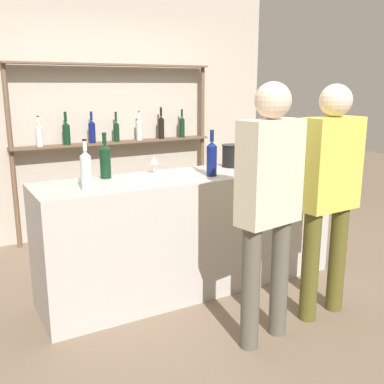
% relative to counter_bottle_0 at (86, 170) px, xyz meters
% --- Properties ---
extents(ground_plane, '(16.00, 16.00, 0.00)m').
position_rel_counter_bottle_0_xyz_m(ground_plane, '(0.91, 0.11, -1.13)').
color(ground_plane, '#7A6651').
extents(bar_counter, '(2.53, 0.63, 0.98)m').
position_rel_counter_bottle_0_xyz_m(bar_counter, '(0.91, 0.11, -0.63)').
color(bar_counter, '#B7B2AD').
rests_on(bar_counter, ground_plane).
extents(back_wall, '(4.13, 0.12, 2.80)m').
position_rel_counter_bottle_0_xyz_m(back_wall, '(0.91, 2.03, 0.27)').
color(back_wall, '#B2A899').
rests_on(back_wall, ground_plane).
extents(back_shelf, '(2.32, 0.18, 1.92)m').
position_rel_counter_bottle_0_xyz_m(back_shelf, '(0.90, 1.85, 0.14)').
color(back_shelf, brown).
rests_on(back_shelf, ground_plane).
extents(counter_bottle_0, '(0.08, 0.08, 0.35)m').
position_rel_counter_bottle_0_xyz_m(counter_bottle_0, '(0.00, 0.00, 0.00)').
color(counter_bottle_0, silver).
rests_on(counter_bottle_0, bar_counter).
extents(counter_bottle_1, '(0.08, 0.08, 0.37)m').
position_rel_counter_bottle_0_xyz_m(counter_bottle_1, '(1.02, -0.02, 0.00)').
color(counter_bottle_1, '#0F1956').
rests_on(counter_bottle_1, bar_counter).
extents(counter_bottle_2, '(0.08, 0.08, 0.36)m').
position_rel_counter_bottle_0_xyz_m(counter_bottle_2, '(0.25, 0.32, -0.00)').
color(counter_bottle_2, black).
rests_on(counter_bottle_2, bar_counter).
extents(wine_glass, '(0.07, 0.07, 0.15)m').
position_rel_counter_bottle_0_xyz_m(wine_glass, '(0.65, 0.29, -0.03)').
color(wine_glass, silver).
rests_on(wine_glass, bar_counter).
extents(ice_bucket, '(0.18, 0.18, 0.20)m').
position_rel_counter_bottle_0_xyz_m(ice_bucket, '(1.39, 0.25, -0.04)').
color(ice_bucket, black).
rests_on(ice_bucket, bar_counter).
extents(cork_jar, '(0.12, 0.12, 0.12)m').
position_rel_counter_bottle_0_xyz_m(cork_jar, '(1.79, -0.06, -0.08)').
color(cork_jar, silver).
rests_on(cork_jar, bar_counter).
extents(customer_center, '(0.46, 0.26, 1.72)m').
position_rel_counter_bottle_0_xyz_m(customer_center, '(0.91, -0.86, -0.11)').
color(customer_center, '#575347').
rests_on(customer_center, ground_plane).
extents(customer_right, '(0.46, 0.22, 1.70)m').
position_rel_counter_bottle_0_xyz_m(customer_right, '(1.52, -0.80, -0.12)').
color(customer_right, brown).
rests_on(customer_right, ground_plane).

